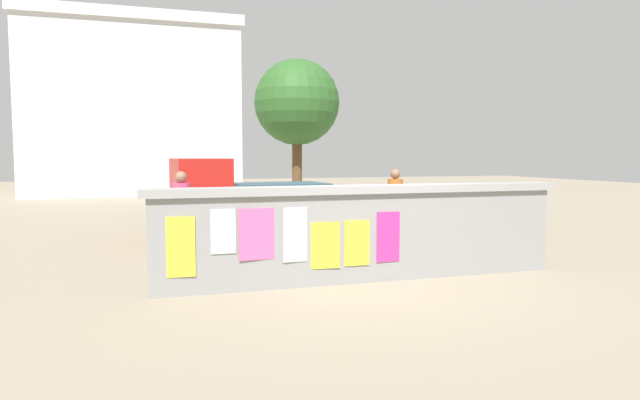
# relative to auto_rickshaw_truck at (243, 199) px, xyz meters

# --- Properties ---
(ground) EXTENTS (60.00, 60.00, 0.00)m
(ground) POSITION_rel_auto_rickshaw_truck_xyz_m (0.99, 2.73, -0.90)
(ground) COLOR gray
(poster_wall) EXTENTS (6.57, 0.42, 1.47)m
(poster_wall) POSITION_rel_auto_rickshaw_truck_xyz_m (0.98, -5.27, -0.14)
(poster_wall) COLOR gray
(poster_wall) RESTS_ON ground
(auto_rickshaw_truck) EXTENTS (3.72, 1.83, 1.85)m
(auto_rickshaw_truck) POSITION_rel_auto_rickshaw_truck_xyz_m (0.00, 0.00, 0.00)
(auto_rickshaw_truck) COLOR black
(auto_rickshaw_truck) RESTS_ON ground
(motorcycle) EXTENTS (1.90, 0.56, 0.87)m
(motorcycle) POSITION_rel_auto_rickshaw_truck_xyz_m (2.48, -3.30, -0.44)
(motorcycle) COLOR black
(motorcycle) RESTS_ON ground
(bicycle_near) EXTENTS (1.71, 0.44, 0.95)m
(bicycle_near) POSITION_rel_auto_rickshaw_truck_xyz_m (-0.23, -3.75, -0.54)
(bicycle_near) COLOR black
(bicycle_near) RESTS_ON ground
(person_walking) EXTENTS (0.39, 0.39, 1.62)m
(person_walking) POSITION_rel_auto_rickshaw_truck_xyz_m (-1.55, -2.28, 0.09)
(person_walking) COLOR #D83F72
(person_walking) RESTS_ON ground
(person_bystander) EXTENTS (0.47, 0.47, 1.62)m
(person_bystander) POSITION_rel_auto_rickshaw_truck_xyz_m (3.10, -1.83, 0.09)
(person_bystander) COLOR #BF6626
(person_bystander) RESTS_ON ground
(tree_roadside) EXTENTS (3.05, 3.05, 5.35)m
(tree_roadside) POSITION_rel_auto_rickshaw_truck_xyz_m (3.03, 6.26, 2.89)
(tree_roadside) COLOR brown
(tree_roadside) RESTS_ON ground
(building_background) EXTENTS (10.24, 5.54, 8.59)m
(building_background) POSITION_rel_auto_rickshaw_truck_xyz_m (-2.65, 16.44, 3.42)
(building_background) COLOR silver
(building_background) RESTS_ON ground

